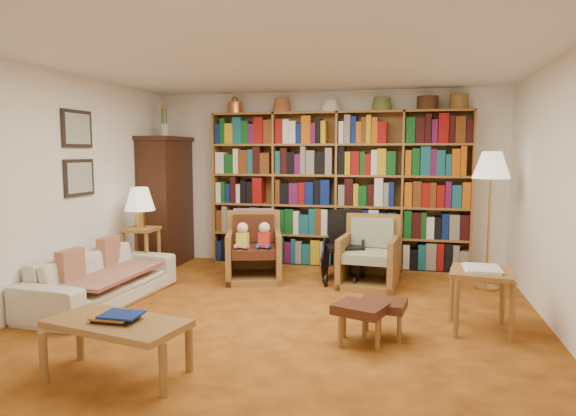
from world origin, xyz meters
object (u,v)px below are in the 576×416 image
(floor_lamp, at_px, (491,171))
(footstool_a, at_px, (360,311))
(side_table_lamp, at_px, (141,242))
(armchair_leather, at_px, (256,251))
(coffee_table, at_px, (117,327))
(footstool_b, at_px, (383,307))
(armchair_sage, at_px, (369,258))
(side_table_papers, at_px, (481,280))
(wheelchair, at_px, (344,249))
(sofa, at_px, (102,278))

(floor_lamp, height_order, footstool_a, floor_lamp)
(side_table_lamp, bearing_deg, floor_lamp, 6.98)
(floor_lamp, bearing_deg, armchair_leather, -177.16)
(footstool_a, xyz_separation_m, coffee_table, (-1.66, -1.06, 0.09))
(armchair_leather, relative_size, footstool_b, 2.08)
(armchair_sage, height_order, footstool_b, armchair_sage)
(side_table_papers, bearing_deg, floor_lamp, 79.81)
(wheelchair, distance_m, footstool_b, 2.05)
(sofa, relative_size, armchair_sage, 2.21)
(side_table_lamp, distance_m, wheelchair, 2.61)
(sofa, distance_m, footstool_a, 2.90)
(floor_lamp, xyz_separation_m, coffee_table, (-2.99, -3.19, -1.05))
(armchair_sage, height_order, wheelchair, wheelchair)
(sofa, distance_m, armchair_sage, 3.13)
(armchair_leather, height_order, side_table_papers, armchair_leather)
(footstool_a, distance_m, coffee_table, 1.97)
(side_table_papers, xyz_separation_m, coffee_table, (-2.71, -1.62, -0.11))
(side_table_papers, distance_m, footstool_b, 0.96)
(footstool_a, bearing_deg, sofa, 168.53)
(armchair_sage, relative_size, floor_lamp, 0.52)
(armchair_sage, bearing_deg, side_table_lamp, -171.74)
(sofa, distance_m, floor_lamp, 4.60)
(armchair_leather, relative_size, wheelchair, 1.01)
(armchair_sage, bearing_deg, wheelchair, 157.74)
(sofa, xyz_separation_m, footstool_b, (3.03, -0.37, -0.00))
(footstool_b, bearing_deg, floor_lamp, 59.30)
(sofa, height_order, footstool_b, sofa)
(sofa, height_order, footstool_a, sofa)
(sofa, height_order, armchair_leather, armchair_leather)
(wheelchair, relative_size, footstool_b, 2.06)
(footstool_a, distance_m, footstool_b, 0.27)
(side_table_lamp, relative_size, armchair_leather, 0.74)
(sofa, relative_size, floor_lamp, 1.15)
(armchair_leather, bearing_deg, floor_lamp, 2.84)
(armchair_leather, distance_m, side_table_papers, 2.94)
(armchair_leather, distance_m, floor_lamp, 3.04)
(side_table_papers, bearing_deg, coffee_table, -149.10)
(armchair_sage, xyz_separation_m, footstool_b, (0.25, -1.83, -0.05))
(armchair_leather, height_order, footstool_b, armchair_leather)
(floor_lamp, bearing_deg, armchair_sage, -175.68)
(footstool_a, bearing_deg, side_table_papers, 28.47)
(side_table_papers, relative_size, footstool_b, 1.39)
(side_table_lamp, bearing_deg, footstool_a, -28.70)
(footstool_b, bearing_deg, armchair_sage, 97.82)
(armchair_sage, xyz_separation_m, coffee_table, (-1.59, -3.09, 0.04))
(wheelchair, bearing_deg, footstool_b, -73.53)
(sofa, xyz_separation_m, floor_lamp, (4.17, 1.56, 1.14))
(armchair_sage, height_order, footstool_a, armchair_sage)
(side_table_lamp, xyz_separation_m, floor_lamp, (4.27, 0.52, 0.93))
(side_table_papers, bearing_deg, wheelchair, 132.11)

